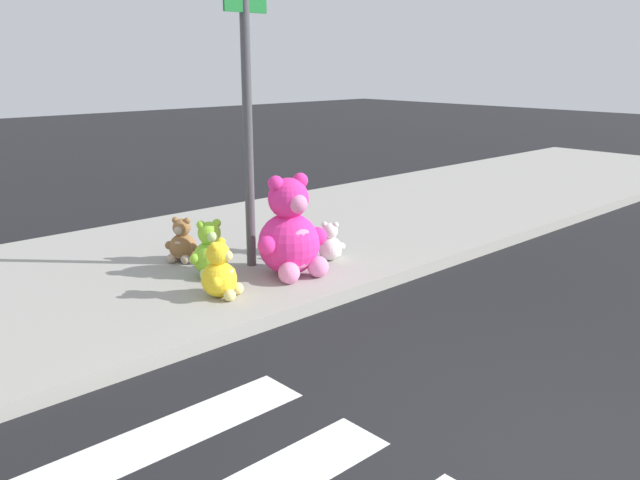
{
  "coord_description": "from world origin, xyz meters",
  "views": [
    {
      "loc": [
        -3.44,
        -1.58,
        2.5
      ],
      "look_at": [
        1.37,
        3.6,
        0.55
      ],
      "focal_mm": 36.43,
      "sensor_mm": 36.0,
      "label": 1
    }
  ],
  "objects_px": {
    "plush_brown": "(182,244)",
    "plush_pink_large": "(291,235)",
    "plush_white": "(330,244)",
    "sign_pole": "(248,121)",
    "plush_teal": "(287,235)",
    "plush_lime": "(211,254)",
    "plush_yellow": "(220,274)"
  },
  "relations": [
    {
      "from": "plush_brown",
      "to": "plush_pink_large",
      "type": "bearing_deg",
      "value": -63.96
    },
    {
      "from": "plush_white",
      "to": "plush_brown",
      "type": "bearing_deg",
      "value": 138.48
    },
    {
      "from": "plush_pink_large",
      "to": "sign_pole",
      "type": "bearing_deg",
      "value": 101.56
    },
    {
      "from": "plush_teal",
      "to": "plush_lime",
      "type": "relative_size",
      "value": 0.87
    },
    {
      "from": "plush_teal",
      "to": "plush_white",
      "type": "bearing_deg",
      "value": -74.09
    },
    {
      "from": "plush_brown",
      "to": "plush_teal",
      "type": "distance_m",
      "value": 1.31
    },
    {
      "from": "plush_pink_large",
      "to": "plush_white",
      "type": "distance_m",
      "value": 0.77
    },
    {
      "from": "sign_pole",
      "to": "plush_brown",
      "type": "relative_size",
      "value": 5.9
    },
    {
      "from": "plush_pink_large",
      "to": "plush_brown",
      "type": "relative_size",
      "value": 2.12
    },
    {
      "from": "plush_lime",
      "to": "plush_yellow",
      "type": "bearing_deg",
      "value": -115.74
    },
    {
      "from": "plush_brown",
      "to": "plush_yellow",
      "type": "distance_m",
      "value": 1.41
    },
    {
      "from": "plush_lime",
      "to": "plush_yellow",
      "type": "xyz_separation_m",
      "value": [
        -0.31,
        -0.65,
        -0.02
      ]
    },
    {
      "from": "plush_lime",
      "to": "plush_yellow",
      "type": "distance_m",
      "value": 0.72
    },
    {
      "from": "plush_brown",
      "to": "plush_white",
      "type": "height_order",
      "value": "plush_brown"
    },
    {
      "from": "plush_pink_large",
      "to": "plush_teal",
      "type": "xyz_separation_m",
      "value": [
        0.54,
        0.72,
        -0.24
      ]
    },
    {
      "from": "plush_lime",
      "to": "plush_yellow",
      "type": "relative_size",
      "value": 1.06
    },
    {
      "from": "plush_pink_large",
      "to": "plush_yellow",
      "type": "distance_m",
      "value": 1.03
    },
    {
      "from": "plush_pink_large",
      "to": "plush_brown",
      "type": "height_order",
      "value": "plush_pink_large"
    },
    {
      "from": "plush_brown",
      "to": "plush_yellow",
      "type": "xyz_separation_m",
      "value": [
        -0.37,
        -1.36,
        0.03
      ]
    },
    {
      "from": "plush_pink_large",
      "to": "plush_yellow",
      "type": "bearing_deg",
      "value": -176.1
    },
    {
      "from": "sign_pole",
      "to": "plush_teal",
      "type": "height_order",
      "value": "sign_pole"
    },
    {
      "from": "plush_brown",
      "to": "plush_yellow",
      "type": "height_order",
      "value": "plush_yellow"
    },
    {
      "from": "sign_pole",
      "to": "plush_white",
      "type": "height_order",
      "value": "sign_pole"
    },
    {
      "from": "plush_teal",
      "to": "plush_brown",
      "type": "bearing_deg",
      "value": 153.74
    },
    {
      "from": "plush_teal",
      "to": "plush_pink_large",
      "type": "bearing_deg",
      "value": -127.01
    },
    {
      "from": "plush_white",
      "to": "plush_lime",
      "type": "relative_size",
      "value": 0.75
    },
    {
      "from": "sign_pole",
      "to": "plush_yellow",
      "type": "distance_m",
      "value": 1.82
    },
    {
      "from": "plush_pink_large",
      "to": "plush_brown",
      "type": "distance_m",
      "value": 1.46
    },
    {
      "from": "plush_teal",
      "to": "plush_yellow",
      "type": "height_order",
      "value": "plush_yellow"
    },
    {
      "from": "sign_pole",
      "to": "plush_brown",
      "type": "bearing_deg",
      "value": 125.82
    },
    {
      "from": "sign_pole",
      "to": "plush_white",
      "type": "xyz_separation_m",
      "value": [
        0.83,
        -0.48,
        -1.51
      ]
    },
    {
      "from": "plush_brown",
      "to": "plush_teal",
      "type": "relative_size",
      "value": 0.96
    }
  ]
}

